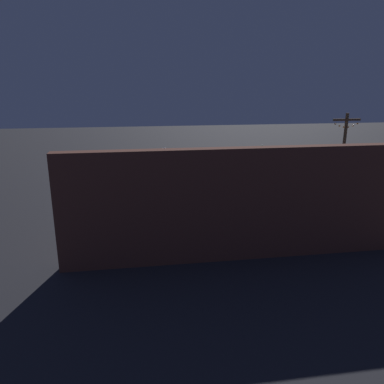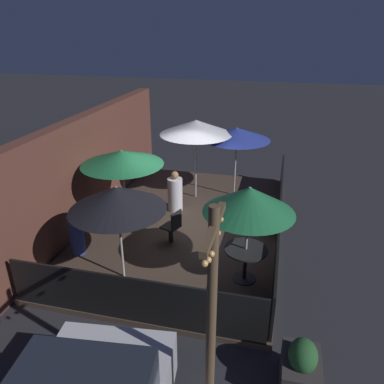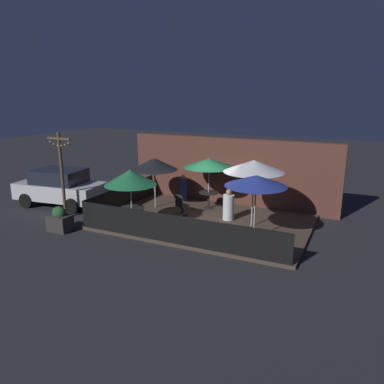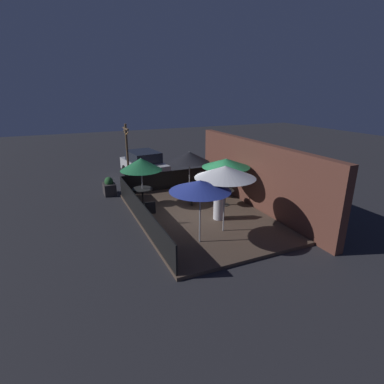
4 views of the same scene
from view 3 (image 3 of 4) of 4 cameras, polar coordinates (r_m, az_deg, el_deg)
name	(u,v)px [view 3 (image 3 of 4)]	position (r m, az deg, el deg)	size (l,w,h in m)	color
ground_plane	(205,223)	(14.38, 2.03, -4.81)	(60.00, 60.00, 0.00)	#26262B
patio_deck	(205,222)	(14.36, 2.04, -4.59)	(7.69, 5.05, 0.12)	#47382D
building_wall	(230,172)	(16.46, 5.87, 3.03)	(9.29, 0.36, 2.97)	brown
fence_front	(175,230)	(12.07, -2.61, -5.76)	(7.49, 0.05, 0.95)	black
fence_side_left	(122,197)	(16.00, -10.56, -0.77)	(0.05, 4.85, 0.95)	black
patio_umbrella_0	(209,163)	(15.36, 2.59, 4.45)	(2.10, 2.10, 2.13)	#B2B2B7
patio_umbrella_1	(130,177)	(13.24, -9.39, 2.22)	(1.84, 1.84, 2.14)	#B2B2B7
patio_umbrella_2	(256,181)	(12.14, 9.74, 1.71)	(2.02, 2.02, 2.19)	#B2B2B7
patio_umbrella_3	(254,166)	(13.30, 9.41, 3.92)	(2.15, 2.15, 2.46)	#B2B2B7
patio_umbrella_4	(154,164)	(15.61, -5.76, 4.28)	(1.96, 1.96, 2.12)	#B2B2B7
dining_table_0	(209,196)	(15.68, 2.53, -0.54)	(0.81, 0.81, 0.71)	black
dining_table_1	(132,212)	(13.57, -9.17, -3.02)	(0.90, 0.90, 0.76)	black
patio_chair_0	(181,226)	(12.34, -1.70, -5.16)	(0.45, 0.45, 0.92)	black
patio_chair_1	(181,205)	(14.65, -1.66, -1.94)	(0.52, 0.52, 0.90)	black
patron_0	(228,206)	(14.36, 5.58, -2.20)	(0.47, 0.47, 1.20)	silver
patron_1	(183,189)	(16.83, -1.36, 0.47)	(0.49, 0.49, 1.19)	navy
planter_box	(60,220)	(14.32, -19.50, -4.07)	(0.82, 0.57, 0.92)	#332D2D
light_post	(62,170)	(15.39, -19.24, 3.12)	(1.10, 0.12, 3.41)	brown
parked_car_0	(60,187)	(17.45, -19.48, 0.77)	(3.98, 2.12, 1.62)	silver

